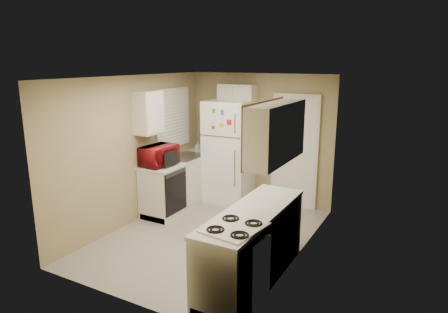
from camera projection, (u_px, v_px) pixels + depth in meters
The scene contains 19 objects.
floor at pixel (208, 236), 6.13m from camera, with size 3.80×3.80×0.00m, color #B5B0A9.
ceiling at pixel (207, 77), 5.57m from camera, with size 3.80×3.80×0.00m, color white.
wall_left at pixel (134, 150), 6.50m from camera, with size 3.80×3.80×0.00m, color tan.
wall_right at pixel (300, 173), 5.20m from camera, with size 3.80×3.80×0.00m, color tan.
wall_back at pixel (260, 138), 7.47m from camera, with size 2.80×2.80×0.00m, color tan.
wall_front at pixel (116, 199), 4.23m from camera, with size 2.80×2.80×0.00m, color tan.
left_counter at pixel (182, 182), 7.31m from camera, with size 0.60×1.80×0.90m, color silver.
dishwasher at pixel (176, 192), 6.65m from camera, with size 0.03×0.58×0.72m, color black.
sink at pixel (186, 159), 7.34m from camera, with size 0.54×0.74×0.16m, color gray.
microwave at pixel (159, 157), 6.70m from camera, with size 0.34×0.61×0.40m, color maroon.
soap_bottle at pixel (198, 146), 7.75m from camera, with size 0.09×0.09×0.19m, color silver.
window_blinds at pixel (173, 118), 7.28m from camera, with size 0.10×0.98×1.08m, color silver.
upper_cabinet_left at pixel (148, 113), 6.48m from camera, with size 0.30×0.45×0.70m, color silver.
refrigerator at pixel (230, 152), 7.43m from camera, with size 0.79×0.77×1.92m, color white.
cabinet_over_fridge at pixel (237, 95), 7.34m from camera, with size 0.70×0.30×0.40m, color silver.
interior_door at pixel (295, 152), 7.15m from camera, with size 0.86×0.06×2.08m, color white.
right_counter at pixel (252, 245), 4.83m from camera, with size 0.60×2.00×0.90m, color silver.
stove at pixel (235, 271), 4.35m from camera, with size 0.52×0.65×0.79m, color white.
upper_cabinet_right at pixel (276, 133), 4.70m from camera, with size 0.30×1.20×0.70m, color silver.
Camera 1 is at (2.93, -4.86, 2.64)m, focal length 32.00 mm.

